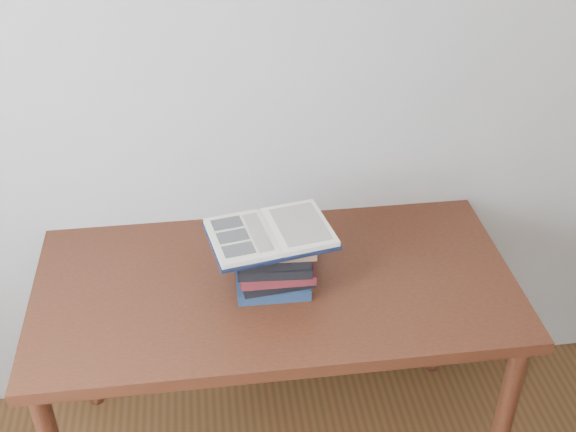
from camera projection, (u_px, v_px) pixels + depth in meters
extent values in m
cube|color=beige|center=(265.00, 87.00, 2.29)|extent=(3.50, 0.04, 2.60)
cube|color=#4D2313|center=(275.00, 286.00, 2.28)|extent=(1.51, 0.75, 0.04)
cylinder|color=#4D2313|center=(501.00, 427.00, 2.32)|extent=(0.06, 0.06, 0.77)
cylinder|color=#4D2313|center=(82.00, 330.00, 2.69)|extent=(0.06, 0.06, 0.77)
cylinder|color=#4D2313|center=(442.00, 298.00, 2.84)|extent=(0.06, 0.06, 0.77)
cube|color=#192E4D|center=(272.00, 281.00, 2.24)|extent=(0.23, 0.18, 0.03)
cube|color=black|center=(276.00, 276.00, 2.21)|extent=(0.23, 0.16, 0.03)
cube|color=maroon|center=(276.00, 268.00, 2.20)|extent=(0.23, 0.16, 0.03)
cube|color=black|center=(274.00, 260.00, 2.18)|extent=(0.23, 0.17, 0.03)
cube|color=black|center=(273.00, 252.00, 2.16)|extent=(0.21, 0.16, 0.03)
cube|color=#95684C|center=(277.00, 243.00, 2.15)|extent=(0.23, 0.17, 0.03)
cube|color=black|center=(270.00, 236.00, 2.15)|extent=(0.40, 0.31, 0.01)
cube|color=#EEE8CE|center=(241.00, 238.00, 2.12)|extent=(0.21, 0.27, 0.02)
cube|color=#EEE8CE|center=(299.00, 227.00, 2.17)|extent=(0.21, 0.27, 0.02)
cylinder|color=#EEE8CE|center=(270.00, 233.00, 2.14)|extent=(0.06, 0.24, 0.01)
cube|color=black|center=(227.00, 223.00, 2.16)|extent=(0.10, 0.07, 0.00)
cube|color=black|center=(233.00, 236.00, 2.11)|extent=(0.10, 0.07, 0.00)
cube|color=black|center=(239.00, 250.00, 2.06)|extent=(0.10, 0.07, 0.00)
cube|color=beige|center=(258.00, 232.00, 2.13)|extent=(0.08, 0.20, 0.00)
cube|color=beige|center=(300.00, 224.00, 2.16)|extent=(0.17, 0.22, 0.00)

